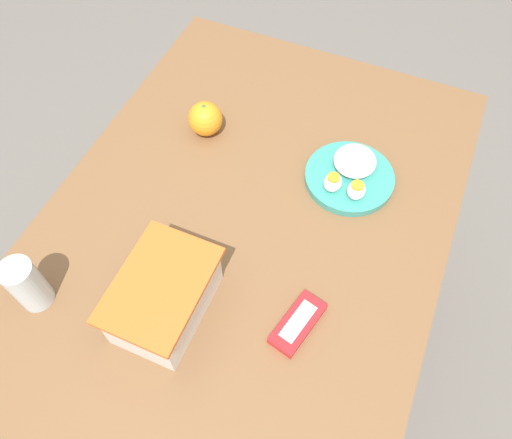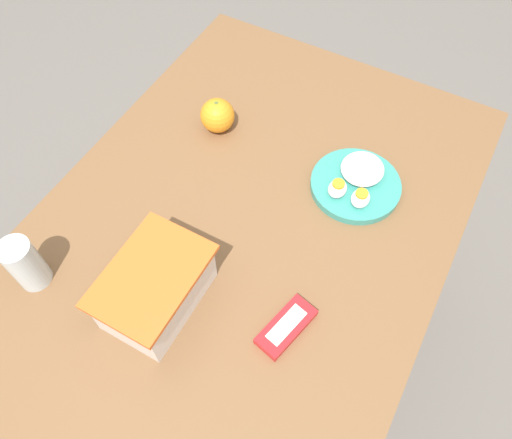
{
  "view_description": "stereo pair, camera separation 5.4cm",
  "coord_description": "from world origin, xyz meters",
  "px_view_note": "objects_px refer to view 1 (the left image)",
  "views": [
    {
      "loc": [
        -0.44,
        -0.24,
        1.64
      ],
      "look_at": [
        0.06,
        -0.03,
        0.8
      ],
      "focal_mm": 35.0,
      "sensor_mm": 36.0,
      "label": 1
    },
    {
      "loc": [
        -0.42,
        -0.29,
        1.64
      ],
      "look_at": [
        0.06,
        -0.03,
        0.8
      ],
      "focal_mm": 35.0,
      "sensor_mm": 36.0,
      "label": 2
    }
  ],
  "objects_px": {
    "rice_plate": "(350,174)",
    "drinking_glass": "(27,284)",
    "food_container": "(165,299)",
    "orange_fruit": "(205,119)",
    "candy_bar": "(298,323)"
  },
  "relations": [
    {
      "from": "candy_bar",
      "to": "food_container",
      "type": "bearing_deg",
      "value": 105.62
    },
    {
      "from": "food_container",
      "to": "rice_plate",
      "type": "relative_size",
      "value": 1.09
    },
    {
      "from": "food_container",
      "to": "drinking_glass",
      "type": "xyz_separation_m",
      "value": [
        -0.08,
        0.24,
        0.01
      ]
    },
    {
      "from": "food_container",
      "to": "candy_bar",
      "type": "distance_m",
      "value": 0.24
    },
    {
      "from": "orange_fruit",
      "to": "drinking_glass",
      "type": "height_order",
      "value": "drinking_glass"
    },
    {
      "from": "rice_plate",
      "to": "candy_bar",
      "type": "height_order",
      "value": "rice_plate"
    },
    {
      "from": "rice_plate",
      "to": "candy_bar",
      "type": "bearing_deg",
      "value": -177.81
    },
    {
      "from": "rice_plate",
      "to": "drinking_glass",
      "type": "bearing_deg",
      "value": 137.73
    },
    {
      "from": "orange_fruit",
      "to": "drinking_glass",
      "type": "bearing_deg",
      "value": 168.36
    },
    {
      "from": "food_container",
      "to": "orange_fruit",
      "type": "distance_m",
      "value": 0.45
    },
    {
      "from": "orange_fruit",
      "to": "rice_plate",
      "type": "xyz_separation_m",
      "value": [
        -0.01,
        -0.35,
        -0.02
      ]
    },
    {
      "from": "orange_fruit",
      "to": "drinking_glass",
      "type": "relative_size",
      "value": 0.68
    },
    {
      "from": "food_container",
      "to": "drinking_glass",
      "type": "relative_size",
      "value": 1.81
    },
    {
      "from": "orange_fruit",
      "to": "candy_bar",
      "type": "relative_size",
      "value": 0.62
    },
    {
      "from": "rice_plate",
      "to": "drinking_glass",
      "type": "xyz_separation_m",
      "value": [
        -0.5,
        0.45,
        0.04
      ]
    }
  ]
}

